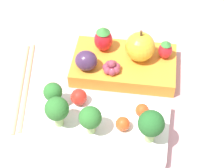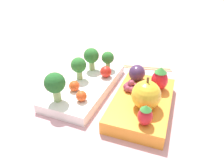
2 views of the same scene
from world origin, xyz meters
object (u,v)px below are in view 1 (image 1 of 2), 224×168
broccoli_floret_2 (53,93)px  broccoli_floret_3 (57,110)px  cherry_tomato_0 (79,97)px  plum (86,61)px  cherry_tomato_2 (123,124)px  bento_box_fruit (124,65)px  cherry_tomato_1 (142,110)px  strawberry_1 (165,49)px  bento_box_savoury (98,126)px  apple (140,47)px  broccoli_floret_1 (90,118)px  chopsticks_pair (24,84)px  strawberry_0 (103,39)px  broccoli_floret_0 (151,124)px  grape_cluster (112,67)px

broccoli_floret_2 → broccoli_floret_3: bearing=114.8°
cherry_tomato_0 → plum: plum is taller
plum → broccoli_floret_3: bearing=81.1°
cherry_tomato_2 → broccoli_floret_2: bearing=-14.0°
bento_box_fruit → cherry_tomato_1: cherry_tomato_1 is taller
cherry_tomato_1 → strawberry_1: bearing=-101.4°
bento_box_savoury → cherry_tomato_1: bearing=-158.5°
apple → broccoli_floret_1: bearing=71.6°
bento_box_savoury → chopsticks_pair: (0.15, -0.07, -0.01)m
chopsticks_pair → strawberry_0: bearing=-145.7°
broccoli_floret_2 → plum: (-0.04, -0.09, -0.01)m
broccoli_floret_2 → strawberry_1: broccoli_floret_2 is taller
cherry_tomato_1 → broccoli_floret_0: bearing=110.3°
broccoli_floret_0 → plum: size_ratio=1.55×
broccoli_floret_1 → strawberry_0: (0.01, -0.18, -0.00)m
cherry_tomato_0 → strawberry_0: size_ratio=0.53×
bento_box_fruit → cherry_tomato_0: size_ratio=7.01×
cherry_tomato_0 → grape_cluster: grape_cluster is taller
broccoli_floret_2 → apple: (-0.13, -0.13, 0.00)m
broccoli_floret_2 → apple: bearing=-135.1°
bento_box_savoury → broccoli_floret_0: broccoli_floret_0 is taller
bento_box_fruit → strawberry_1: 0.08m
apple → plum: 0.10m
bento_box_fruit → cherry_tomato_2: cherry_tomato_2 is taller
bento_box_savoury → broccoli_floret_0: size_ratio=3.70×
grape_cluster → bento_box_fruit: bearing=-121.6°
cherry_tomato_2 → strawberry_0: strawberry_0 is taller
cherry_tomato_1 → cherry_tomato_2: cherry_tomato_2 is taller
bento_box_savoury → cherry_tomato_0: cherry_tomato_0 is taller
broccoli_floret_3 → cherry_tomato_2: (-0.10, -0.01, -0.02)m
cherry_tomato_1 → plum: 0.14m
bento_box_savoury → bento_box_fruit: (-0.02, -0.14, 0.00)m
cherry_tomato_2 → apple: size_ratio=0.36×
bento_box_fruit → broccoli_floret_0: 0.18m
apple → strawberry_0: (0.07, -0.01, -0.00)m
broccoli_floret_3 → cherry_tomato_0: bearing=-114.6°
broccoli_floret_1 → grape_cluster: bearing=-95.0°
broccoli_floret_3 → strawberry_1: bearing=-131.8°
broccoli_floret_1 → strawberry_0: 0.18m
broccoli_floret_1 → strawberry_0: strawberry_0 is taller
cherry_tomato_0 → cherry_tomato_1: size_ratio=1.25×
broccoli_floret_1 → strawberry_1: broccoli_floret_1 is taller
cherry_tomato_2 → broccoli_floret_3: bearing=4.3°
bento_box_savoury → cherry_tomato_2: 0.05m
broccoli_floret_2 → plum: 0.09m
broccoli_floret_0 → broccoli_floret_1: broccoli_floret_0 is taller
plum → cherry_tomato_0: bearing=92.0°
strawberry_0 → grape_cluster: strawberry_0 is taller
broccoli_floret_2 → strawberry_1: size_ratio=1.21×
strawberry_0 → cherry_tomato_0: bearing=81.8°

